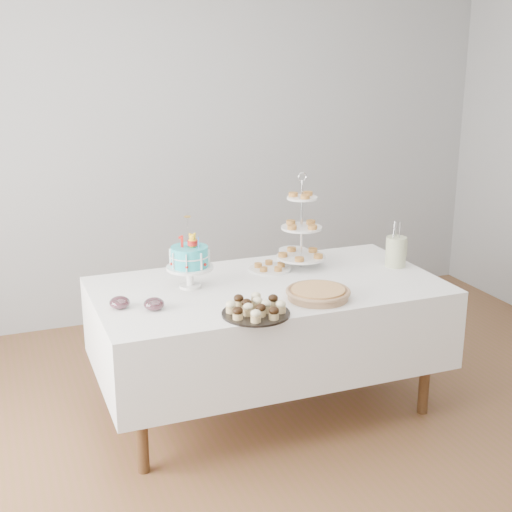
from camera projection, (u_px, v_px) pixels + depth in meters
name	position (u px, v px, depth m)	size (l,w,h in m)	color
floor	(288.00, 433.00, 3.92)	(5.00, 5.00, 0.00)	brown
walls	(292.00, 192.00, 3.53)	(5.04, 4.04, 2.70)	#A5A8AA
table	(268.00, 322.00, 4.03)	(1.92, 1.02, 0.77)	white
birthday_cake	(190.00, 269.00, 3.89)	(0.26, 0.26, 0.40)	white
cupcake_tray	(256.00, 307.00, 3.52)	(0.34, 0.34, 0.08)	black
pie	(318.00, 293.00, 3.74)	(0.34, 0.34, 0.05)	tan
tiered_stand	(301.00, 228.00, 4.20)	(0.30, 0.30, 0.57)	silver
plate_stack	(293.00, 255.00, 4.39)	(0.18, 0.18, 0.07)	white
pastry_plate	(270.00, 267.00, 4.21)	(0.25, 0.25, 0.04)	white
jam_bowl_a	(120.00, 303.00, 3.60)	(0.10, 0.10, 0.06)	silver
jam_bowl_b	(154.00, 304.00, 3.58)	(0.11, 0.11, 0.06)	silver
utensil_pitcher	(396.00, 250.00, 4.26)	(0.13, 0.12, 0.28)	silver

